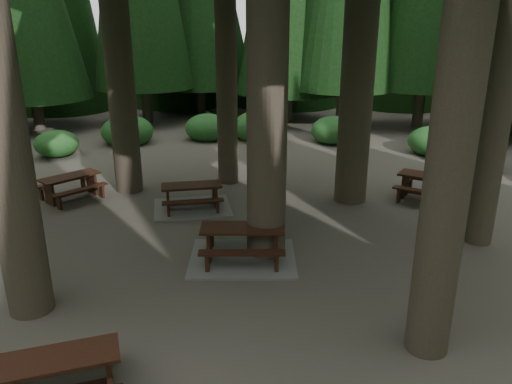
% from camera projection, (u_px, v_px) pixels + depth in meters
% --- Properties ---
extents(ground, '(80.00, 80.00, 0.00)m').
position_uv_depth(ground, '(229.00, 253.00, 11.12)').
color(ground, '#534C44').
rests_on(ground, ground).
extents(picnic_table_a, '(2.65, 2.36, 0.77)m').
position_uv_depth(picnic_table_a, '(243.00, 248.00, 10.76)').
color(picnic_table_a, gray).
rests_on(picnic_table_a, ground).
extents(picnic_table_b, '(1.94, 2.06, 0.71)m').
position_uv_depth(picnic_table_b, '(71.00, 183.00, 14.34)').
color(picnic_table_b, black).
rests_on(picnic_table_b, ground).
extents(picnic_table_c, '(2.58, 2.40, 0.70)m').
position_uv_depth(picnic_table_c, '(192.00, 201.00, 13.67)').
color(picnic_table_c, gray).
rests_on(picnic_table_c, ground).
extents(picnic_table_d, '(2.11, 1.89, 0.76)m').
position_uv_depth(picnic_table_d, '(430.00, 184.00, 14.18)').
color(picnic_table_d, black).
rests_on(picnic_table_d, ground).
extents(picnic_table_e, '(2.09, 1.99, 0.71)m').
position_uv_depth(picnic_table_e, '(57.00, 372.00, 6.68)').
color(picnic_table_e, black).
rests_on(picnic_table_e, ground).
extents(shrub_ring, '(23.86, 24.64, 1.49)m').
position_uv_depth(shrub_ring, '(267.00, 227.00, 11.52)').
color(shrub_ring, '#22632B').
rests_on(shrub_ring, ground).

